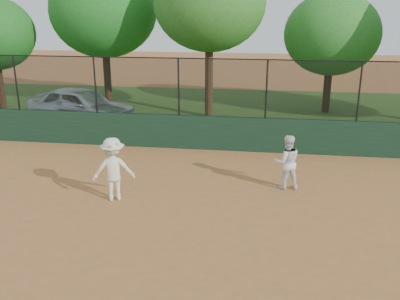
# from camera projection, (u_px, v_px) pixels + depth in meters

# --- Properties ---
(ground) EXTENTS (80.00, 80.00, 0.00)m
(ground) POSITION_uv_depth(u_px,v_px,m) (152.00, 227.00, 10.28)
(ground) COLOR #AD6B38
(ground) RESTS_ON ground
(back_wall) EXTENTS (26.00, 0.20, 1.20)m
(back_wall) POSITION_uv_depth(u_px,v_px,m) (193.00, 132.00, 15.74)
(back_wall) COLOR #183521
(back_wall) RESTS_ON ground
(grass_strip) EXTENTS (36.00, 12.00, 0.01)m
(grass_strip) POSITION_uv_depth(u_px,v_px,m) (213.00, 111.00, 21.58)
(grass_strip) COLOR #274816
(grass_strip) RESTS_ON ground
(parked_car) EXTENTS (5.06, 2.98, 1.62)m
(parked_car) POSITION_uv_depth(u_px,v_px,m) (81.00, 106.00, 18.88)
(parked_car) COLOR silver
(parked_car) RESTS_ON ground
(player_second) EXTENTS (0.85, 0.72, 1.53)m
(player_second) POSITION_uv_depth(u_px,v_px,m) (287.00, 162.00, 12.25)
(player_second) COLOR white
(player_second) RESTS_ON ground
(player_main) EXTENTS (1.22, 0.93, 1.69)m
(player_main) POSITION_uv_depth(u_px,v_px,m) (113.00, 169.00, 11.51)
(player_main) COLOR #E7EBC7
(player_main) RESTS_ON ground
(fence_assembly) EXTENTS (26.00, 0.06, 2.00)m
(fence_assembly) POSITION_uv_depth(u_px,v_px,m) (192.00, 86.00, 15.24)
(fence_assembly) COLOR black
(fence_assembly) RESTS_ON back_wall
(tree_1) EXTENTS (5.16, 4.69, 6.87)m
(tree_1) POSITION_uv_depth(u_px,v_px,m) (103.00, 11.00, 21.25)
(tree_1) COLOR #3F2A16
(tree_1) RESTS_ON ground
(tree_2) EXTENTS (4.83, 4.39, 7.08)m
(tree_2) POSITION_uv_depth(u_px,v_px,m) (209.00, 3.00, 19.01)
(tree_2) COLOR #4B311A
(tree_2) RESTS_ON ground
(tree_3) EXTENTS (4.35, 3.95, 5.50)m
(tree_3) POSITION_uv_depth(u_px,v_px,m) (332.00, 34.00, 20.32)
(tree_3) COLOR #3F2815
(tree_3) RESTS_ON ground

